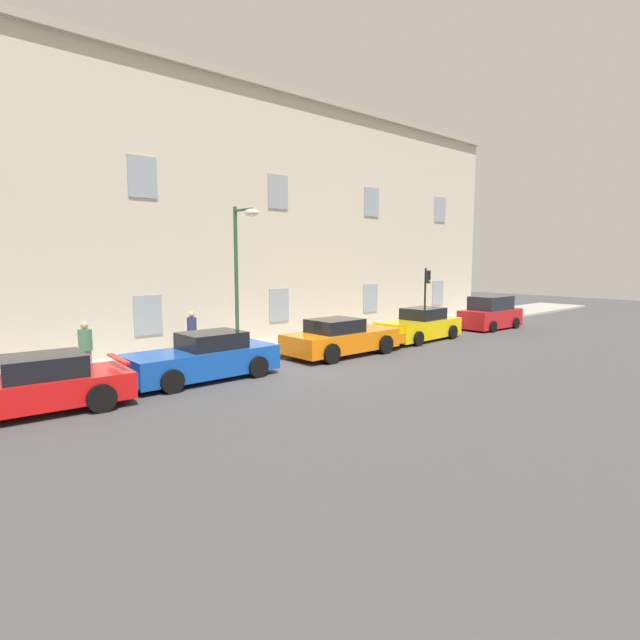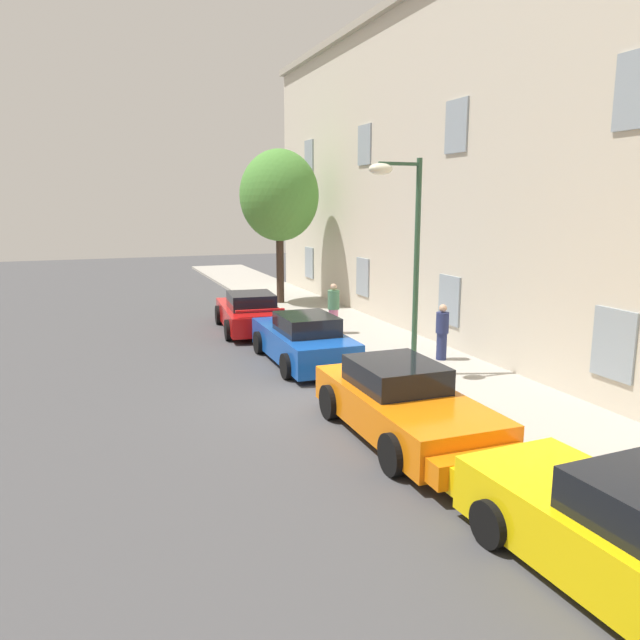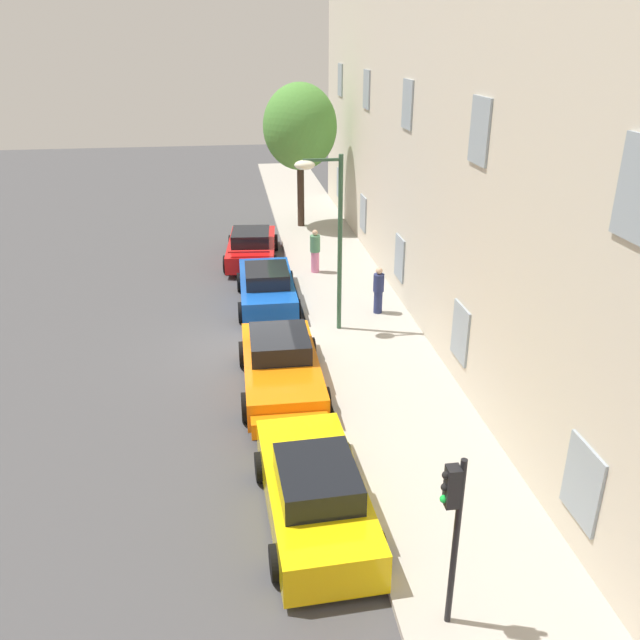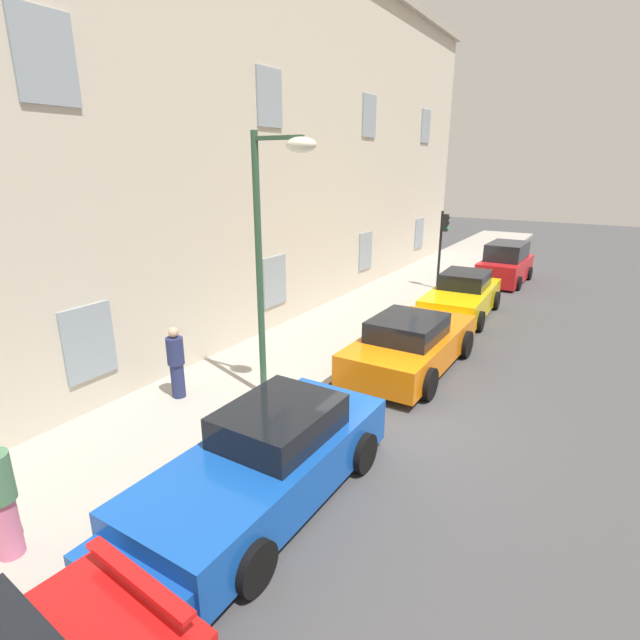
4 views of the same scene
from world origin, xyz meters
TOP-DOWN VIEW (x-y plane):
  - ground_plane at (0.00, 0.00)m, footprint 80.00×80.00m
  - sidewalk at (0.00, 3.63)m, footprint 60.00×3.52m
  - building_facade at (0.00, 7.00)m, footprint 39.04×3.72m
  - sportscar_yellow_flank at (-3.64, 0.74)m, footprint 5.09×2.10m
  - sportscar_white_middle at (2.71, 0.71)m, footprint 5.12×2.21m
  - sportscar_tail_end at (7.57, 0.89)m, footprint 4.93×2.18m
  - hatchback_parked at (13.65, 0.64)m, footprint 3.84×1.91m
  - traffic_light at (10.57, 2.57)m, footprint 0.22×0.36m
  - street_lamp at (-0.80, 2.41)m, footprint 0.44×1.42m
  - pedestrian_admiring at (-6.22, 2.82)m, footprint 0.48×0.48m
  - pedestrian_strolling at (-1.86, 4.35)m, footprint 0.51×0.51m

SIDE VIEW (x-z plane):
  - ground_plane at x=0.00m, z-range 0.00..0.00m
  - sidewalk at x=0.00m, z-range 0.00..0.14m
  - sportscar_tail_end at x=7.57m, z-range -0.11..1.35m
  - sportscar_yellow_flank at x=-3.64m, z-range -0.10..1.35m
  - sportscar_white_middle at x=2.71m, z-range -0.08..1.36m
  - hatchback_parked at x=13.65m, z-range -0.08..1.66m
  - pedestrian_strolling at x=-1.86m, z-range 0.15..1.74m
  - pedestrian_admiring at x=-6.22m, z-range 0.15..1.85m
  - traffic_light at x=10.57m, z-range 0.72..3.81m
  - street_lamp at x=-0.80m, z-range 1.20..6.65m
  - building_facade at x=0.00m, z-range 0.02..11.31m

